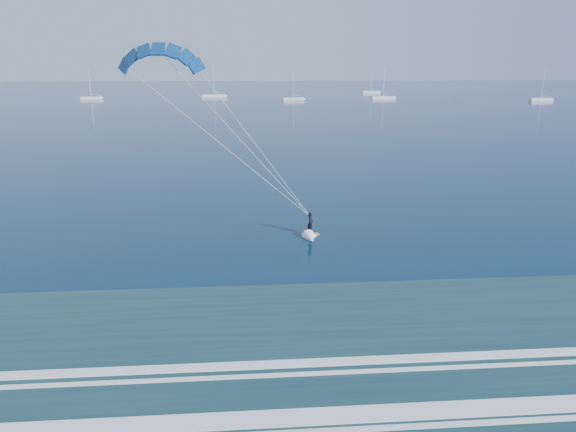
# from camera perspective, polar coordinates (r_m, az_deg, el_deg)

# --- Properties ---
(kitesurfer_rig) EXTENTS (16.26, 5.24, 16.65)m
(kitesurfer_rig) POSITION_cam_1_polar(r_m,az_deg,el_deg) (40.51, -5.52, 8.61)
(kitesurfer_rig) COLOR orange
(kitesurfer_rig) RESTS_ON ground
(sailboat_1) EXTENTS (8.45, 2.40, 11.64)m
(sailboat_1) POSITION_cam_1_polar(r_m,az_deg,el_deg) (233.60, -21.02, 12.16)
(sailboat_1) COLOR silver
(sailboat_1) RESTS_ON ground
(sailboat_2) EXTENTS (10.30, 2.40, 13.67)m
(sailboat_2) POSITION_cam_1_polar(r_m,az_deg,el_deg) (236.00, -8.21, 13.10)
(sailboat_2) COLOR silver
(sailboat_2) RESTS_ON ground
(sailboat_3) EXTENTS (8.14, 2.40, 11.38)m
(sailboat_3) POSITION_cam_1_polar(r_m,az_deg,el_deg) (212.51, 0.61, 12.89)
(sailboat_3) COLOR silver
(sailboat_3) RESTS_ON ground
(sailboat_4) EXTENTS (8.94, 2.40, 12.12)m
(sailboat_4) POSITION_cam_1_polar(r_m,az_deg,el_deg) (268.33, 9.21, 13.45)
(sailboat_4) COLOR silver
(sailboat_4) RESTS_ON ground
(sailboat_5) EXTENTS (9.72, 2.40, 13.13)m
(sailboat_5) POSITION_cam_1_polar(r_m,az_deg,el_deg) (224.50, 10.55, 12.82)
(sailboat_5) COLOR silver
(sailboat_5) RESTS_ON ground
(sailboat_6) EXTENTS (8.90, 2.40, 12.04)m
(sailboat_6) POSITION_cam_1_polar(r_m,az_deg,el_deg) (232.44, 26.30, 11.55)
(sailboat_6) COLOR silver
(sailboat_6) RESTS_ON ground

